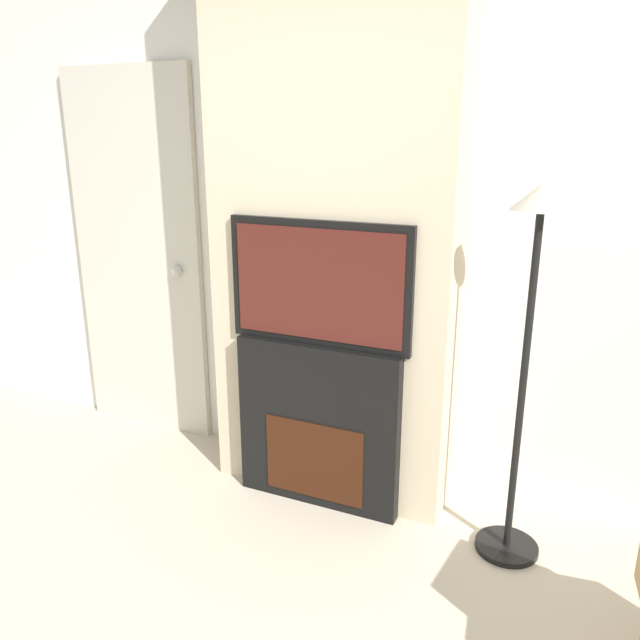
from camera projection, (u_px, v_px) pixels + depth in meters
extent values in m
cube|color=silver|center=(352.00, 213.00, 3.01)|extent=(6.00, 0.06, 2.70)
cube|color=beige|center=(336.00, 218.00, 2.83)|extent=(1.15, 0.35, 2.70)
cube|color=black|center=(320.00, 424.00, 2.95)|extent=(0.80, 0.14, 0.80)
cube|color=#33160A|center=(314.00, 461.00, 2.93)|extent=(0.49, 0.01, 0.38)
cube|color=black|center=(320.00, 283.00, 2.75)|extent=(0.86, 0.06, 0.56)
cube|color=#471914|center=(317.00, 285.00, 2.72)|extent=(0.79, 0.01, 0.50)
cylinder|color=black|center=(506.00, 546.00, 2.69)|extent=(0.27, 0.27, 0.03)
cylinder|color=black|center=(522.00, 391.00, 2.48)|extent=(0.03, 0.03, 1.43)
cone|color=#B7B2A3|center=(542.00, 196.00, 2.25)|extent=(0.23, 0.23, 0.10)
cube|color=beige|center=(138.00, 258.00, 3.56)|extent=(0.85, 0.04, 2.07)
sphere|color=silver|center=(177.00, 271.00, 3.42)|extent=(0.06, 0.06, 0.06)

